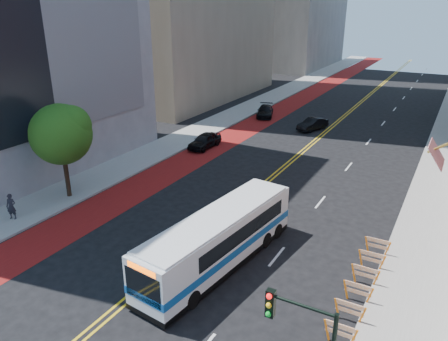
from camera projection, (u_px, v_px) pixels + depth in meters
The scene contains 14 objects.
ground at pixel (140, 289), 21.55m from camera, with size 160.00×160.00×0.00m, color black.
sidewalk_left at pixel (223, 120), 51.36m from camera, with size 4.00×140.00×0.15m, color gray.
sidewalk_right at pixel (448, 152), 40.56m from camera, with size 4.00×140.00×0.15m, color gray.
bus_lane_paint at pixel (253, 125), 49.63m from camera, with size 3.60×140.00×0.01m, color maroon.
center_line_inner at pixel (320, 135), 46.07m from camera, with size 0.14×140.00×0.01m, color gold.
center_line_outer at pixel (324, 135), 45.91m from camera, with size 0.14×140.00×0.01m, color gold.
lane_dashes at pixel (383, 123), 50.35m from camera, with size 0.14×98.20×0.01m.
construction_barriers at pixel (354, 299), 19.77m from camera, with size 1.42×10.91×1.00m.
street_tree at pixel (62, 132), 29.73m from camera, with size 4.20×4.20×6.70m.
transit_bus at pixel (220, 238), 23.02m from camera, with size 3.71×11.20×3.02m.
car_a at pixel (205, 141), 41.86m from camera, with size 1.67×4.14×1.41m, color black.
car_b at pixel (313, 124), 47.62m from camera, with size 1.39×3.97×1.31m, color black.
car_c at pixel (265, 111), 53.06m from camera, with size 1.83×4.49×1.30m, color black.
pedestrian at pixel (11, 207), 27.85m from camera, with size 0.62×0.41×1.71m, color black.
Camera 1 is at (12.30, -13.67, 13.34)m, focal length 35.00 mm.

